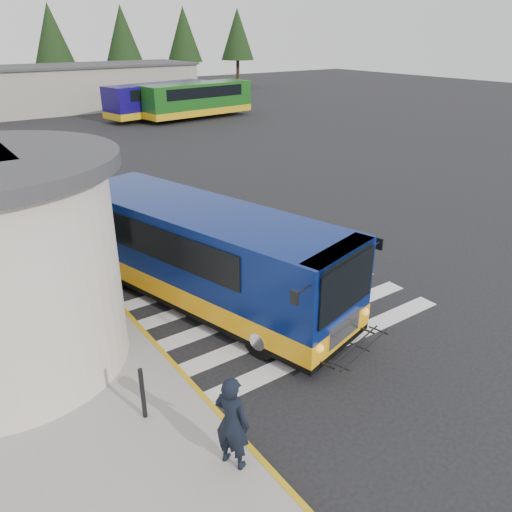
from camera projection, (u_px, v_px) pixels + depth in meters
ground at (267, 291)px, 15.11m from camera, size 140.00×140.00×0.00m
curb_strip at (91, 275)px, 15.91m from camera, size 0.12×34.00×0.16m
crosswalk at (270, 307)px, 14.25m from camera, size 8.00×5.35×0.01m
depot_building at (61, 88)px, 48.61m from camera, size 26.40×8.40×4.20m
tree_line at (35, 35)px, 52.78m from camera, size 58.40×4.40×10.00m
transit_bus at (205, 258)px, 14.09m from camera, size 5.29×10.21×2.80m
pedestrian_a at (232, 422)px, 8.55m from camera, size 0.68×0.80×1.85m
pedestrian_b at (84, 328)px, 11.40m from camera, size 0.99×1.05×1.72m
bollard at (143, 393)px, 9.75m from camera, size 0.09×0.09×1.15m
far_bus_a at (160, 99)px, 44.32m from camera, size 10.37×4.66×2.58m
far_bus_b at (197, 99)px, 44.08m from camera, size 10.45×3.93×2.63m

